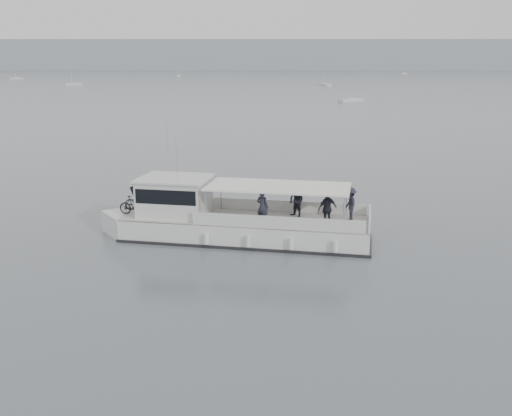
{
  "coord_description": "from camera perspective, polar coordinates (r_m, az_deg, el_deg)",
  "views": [
    {
      "loc": [
        -4.26,
        -25.53,
        8.46
      ],
      "look_at": [
        -4.48,
        1.05,
        1.6
      ],
      "focal_mm": 40.0,
      "sensor_mm": 36.0,
      "label": 1
    }
  ],
  "objects": [
    {
      "name": "moored_fleet",
      "position": [
        225.19,
        -6.28,
        12.33
      ],
      "size": [
        408.74,
        335.41,
        9.92
      ],
      "color": "silver",
      "rests_on": "ground"
    },
    {
      "name": "headland",
      "position": [
        585.57,
        0.9,
        15.02
      ],
      "size": [
        1400.0,
        90.0,
        28.0
      ],
      "primitive_type": "cube",
      "color": "#939EA8",
      "rests_on": "ground"
    },
    {
      "name": "ground",
      "position": [
        27.23,
        9.46,
        -3.83
      ],
      "size": [
        1400.0,
        1400.0,
        0.0
      ],
      "primitive_type": "plane",
      "color": "#50585F",
      "rests_on": "ground"
    },
    {
      "name": "tour_boat",
      "position": [
        27.9,
        -3.42,
        -1.2
      ],
      "size": [
        13.65,
        5.47,
        5.69
      ],
      "rotation": [
        0.0,
        0.0,
        -0.19
      ],
      "color": "silver",
      "rests_on": "ground"
    }
  ]
}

